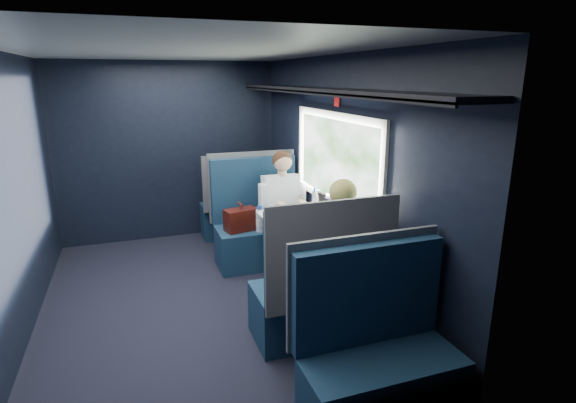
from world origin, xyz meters
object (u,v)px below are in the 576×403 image
object	(u,v)px
seat_row_back	(377,359)
cup	(315,206)
table	(301,228)
laptop	(324,211)
seat_bay_far	(318,293)
man	(284,204)
woman	(339,246)
seat_bay_near	(258,227)
seat_row_front	(240,207)
bottle_small	(315,200)

from	to	relation	value
seat_row_back	cup	distance (m)	2.19
table	laptop	size ratio (longest dim) A/B	2.57
seat_bay_far	seat_row_back	xyz separation A→B (m)	(0.00, -0.92, -0.00)
man	woman	world-z (taller)	same
seat_bay_far	seat_bay_near	bearing A→B (deg)	90.37
table	seat_bay_near	size ratio (longest dim) A/B	0.79
seat_row_front	woman	size ratio (longest dim) A/B	0.88
seat_bay_near	man	bearing A→B (deg)	-32.82
seat_row_back	laptop	world-z (taller)	seat_row_back
table	cup	distance (m)	0.44
seat_row_front	woman	distance (m)	2.54
bottle_small	cup	bearing A→B (deg)	-113.81
seat_row_front	laptop	distance (m)	1.86
woman	bottle_small	bearing A→B (deg)	77.82
table	seat_bay_near	distance (m)	0.92
seat_row_front	woman	xyz separation A→B (m)	(0.25, -2.50, 0.32)
seat_row_front	man	xyz separation A→B (m)	(0.25, -1.10, 0.31)
table	woman	xyz separation A→B (m)	(0.07, -0.71, 0.06)
seat_bay_near	seat_bay_far	size ratio (longest dim) A/B	1.00
seat_bay_far	seat_row_back	distance (m)	0.92
seat_bay_far	laptop	bearing A→B (deg)	64.06
man	cup	bearing A→B (deg)	-60.82
woman	bottle_small	xyz separation A→B (m)	(0.23, 1.05, 0.11)
table	woman	bearing A→B (deg)	-84.55
bottle_small	cup	distance (m)	0.07
seat_bay_near	seat_row_back	xyz separation A→B (m)	(0.01, -2.66, -0.01)
woman	bottle_small	distance (m)	1.08
woman	seat_row_back	bearing A→B (deg)	-102.93
seat_bay_far	table	bearing A→B (deg)	78.22
seat_bay_near	cup	size ratio (longest dim) A/B	14.11
laptop	cup	distance (m)	0.28
seat_bay_near	seat_bay_far	bearing A→B (deg)	-89.63
seat_bay_near	laptop	world-z (taller)	seat_bay_near
table	seat_bay_far	xyz separation A→B (m)	(-0.18, -0.87, -0.25)
table	man	size ratio (longest dim) A/B	0.76
laptop	bottle_small	bearing A→B (deg)	83.57
seat_row_front	laptop	xyz separation A→B (m)	(0.44, -1.76, 0.40)
seat_bay_far	woman	bearing A→B (deg)	33.82
seat_row_back	bottle_small	distance (m)	2.24
man	bottle_small	world-z (taller)	man
table	seat_bay_far	distance (m)	0.93
woman	cup	world-z (taller)	woman
seat_row_back	cup	world-z (taller)	seat_row_back
seat_row_back	woman	distance (m)	1.16
man	laptop	bearing A→B (deg)	-73.88
seat_row_front	cup	xyz separation A→B (m)	(0.46, -1.48, 0.38)
seat_bay_far	bottle_small	distance (m)	1.38
cup	woman	bearing A→B (deg)	-101.83
seat_row_front	woman	bearing A→B (deg)	-84.30
seat_bay_far	man	xyz separation A→B (m)	(0.25, 1.57, 0.30)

